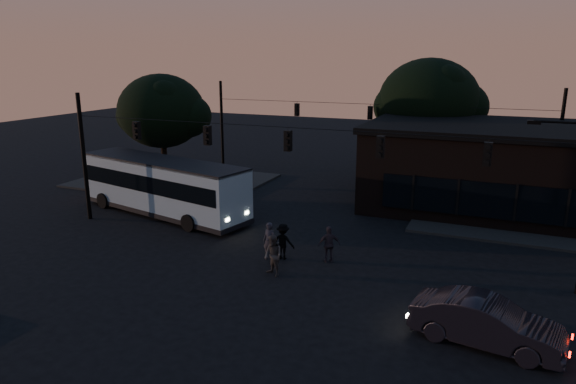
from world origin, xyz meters
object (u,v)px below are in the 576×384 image
at_px(building, 491,166).
at_px(pedestrian_b, 273,256).
at_px(car, 487,322).
at_px(pedestrian_a, 269,241).
at_px(pedestrian_d, 283,241).
at_px(pedestrian_c, 329,244).
at_px(bus, 162,184).

height_order(building, pedestrian_b, building).
relative_size(car, pedestrian_b, 2.64).
height_order(pedestrian_a, pedestrian_d, pedestrian_a).
relative_size(building, pedestrian_a, 8.43).
height_order(pedestrian_b, pedestrian_d, pedestrian_b).
bearing_deg(building, pedestrian_a, -124.48).
height_order(pedestrian_b, pedestrian_c, pedestrian_b).
bearing_deg(pedestrian_c, car, 114.38).
relative_size(pedestrian_a, pedestrian_d, 1.04).
relative_size(bus, pedestrian_c, 6.99).
xyz_separation_m(pedestrian_a, pedestrian_d, (0.59, 0.30, -0.03)).
distance_m(building, pedestrian_a, 16.53).
xyz_separation_m(bus, pedestrian_d, (9.70, -3.77, -1.05)).
xyz_separation_m(bus, car, (19.06, -8.09, -1.11)).
relative_size(pedestrian_a, pedestrian_b, 0.97).
distance_m(building, pedestrian_b, 17.46).
height_order(building, pedestrian_c, building).
relative_size(pedestrian_c, pedestrian_d, 1.02).
height_order(car, pedestrian_d, pedestrian_d).
relative_size(car, pedestrian_c, 2.76).
bearing_deg(pedestrian_c, pedestrian_d, -20.23).
bearing_deg(car, pedestrian_c, 65.16).
distance_m(pedestrian_b, pedestrian_d, 2.02).
bearing_deg(pedestrian_d, car, 152.76).
bearing_deg(car, pedestrian_a, 76.75).
bearing_deg(building, pedestrian_c, -117.06).
height_order(building, pedestrian_a, building).
xyz_separation_m(bus, pedestrian_c, (11.88, -3.32, -1.03)).
height_order(building, car, building).
bearing_deg(bus, pedestrian_a, -11.22).
bearing_deg(pedestrian_d, pedestrian_c, -170.70).
distance_m(car, pedestrian_c, 8.62).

